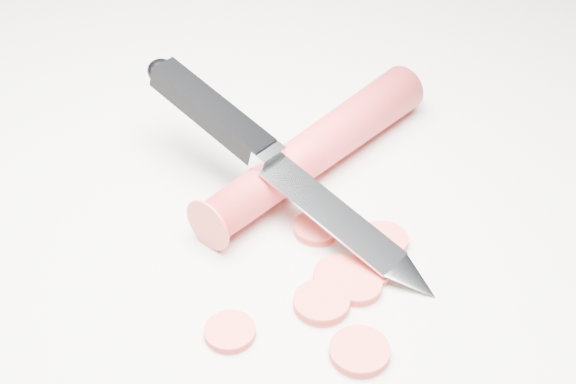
{
  "coord_description": "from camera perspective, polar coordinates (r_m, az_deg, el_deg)",
  "views": [
    {
      "loc": [
        -0.01,
        -0.42,
        0.37
      ],
      "look_at": [
        -0.02,
        0.01,
        0.02
      ],
      "focal_mm": 50.0,
      "sensor_mm": 36.0,
      "label": 1
    }
  ],
  "objects": [
    {
      "name": "carrot_slice_3",
      "position": [
        0.48,
        5.11,
        -11.22
      ],
      "size": [
        0.04,
        0.04,
        0.01
      ],
      "primitive_type": "cylinder",
      "color": "#F44B42",
      "rests_on": "ground"
    },
    {
      "name": "carrot_slice_6",
      "position": [
        0.52,
        5.76,
        -5.58
      ],
      "size": [
        0.03,
        0.03,
        0.01
      ],
      "primitive_type": "cylinder",
      "color": "#F44B42",
      "rests_on": "ground"
    },
    {
      "name": "carrot",
      "position": [
        0.6,
        2.06,
        3.09
      ],
      "size": [
        0.17,
        0.2,
        0.03
      ],
      "primitive_type": "cylinder",
      "rotation": [
        1.57,
        0.0,
        -0.69
      ],
      "color": "red",
      "rests_on": "ground"
    },
    {
      "name": "ground",
      "position": [
        0.56,
        2.51,
        -1.93
      ],
      "size": [
        2.4,
        2.4,
        0.0
      ],
      "primitive_type": "plane",
      "color": "silver",
      "rests_on": "ground"
    },
    {
      "name": "carrot_slice_1",
      "position": [
        0.49,
        -4.15,
        -9.89
      ],
      "size": [
        0.03,
        0.03,
        0.01
      ],
      "primitive_type": "cylinder",
      "color": "#F44B42",
      "rests_on": "ground"
    },
    {
      "name": "carrot_slice_5",
      "position": [
        0.52,
        3.74,
        -6.0
      ],
      "size": [
        0.04,
        0.04,
        0.01
      ],
      "primitive_type": "cylinder",
      "color": "#F44B42",
      "rests_on": "ground"
    },
    {
      "name": "carrot_slice_4",
      "position": [
        0.51,
        4.91,
        -6.66
      ],
      "size": [
        0.03,
        0.03,
        0.01
      ],
      "primitive_type": "cylinder",
      "color": "#F44B42",
      "rests_on": "ground"
    },
    {
      "name": "carrot_slice_2",
      "position": [
        0.5,
        2.4,
        -7.87
      ],
      "size": [
        0.04,
        0.04,
        0.01
      ],
      "primitive_type": "cylinder",
      "color": "#F44B42",
      "rests_on": "ground"
    },
    {
      "name": "carrot_slice_7",
      "position": [
        0.55,
        6.77,
        -3.43
      ],
      "size": [
        0.03,
        0.03,
        0.01
      ],
      "primitive_type": "cylinder",
      "color": "#F44B42",
      "rests_on": "ground"
    },
    {
      "name": "carrot_slice_0",
      "position": [
        0.55,
        2.05,
        -2.58
      ],
      "size": [
        0.03,
        0.03,
        0.01
      ],
      "primitive_type": "cylinder",
      "color": "#F44B42",
      "rests_on": "ground"
    },
    {
      "name": "kitchen_knife",
      "position": [
        0.55,
        -0.33,
        1.89
      ],
      "size": [
        0.22,
        0.19,
        0.08
      ],
      "primitive_type": null,
      "color": "silver",
      "rests_on": "ground"
    }
  ]
}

